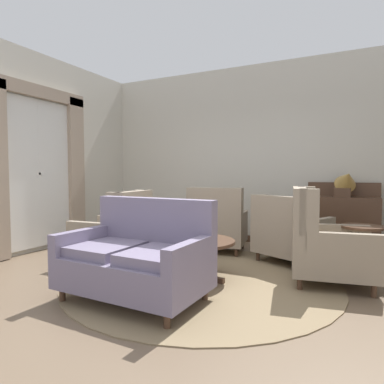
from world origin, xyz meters
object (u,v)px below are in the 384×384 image
(sideboard, at_px, (342,221))
(gramophone, at_px, (346,182))
(settee, at_px, (137,259))
(armchair_far_left, at_px, (217,225))
(porcelain_vase, at_px, (200,228))
(coffee_table, at_px, (197,247))
(armchair_back_corner, at_px, (117,234))
(armchair_near_sideboard, at_px, (289,234))
(armchair_beside_settee, at_px, (325,245))
(side_table, at_px, (361,247))

(sideboard, xyz_separation_m, gramophone, (0.05, -0.09, 0.63))
(settee, distance_m, armchair_far_left, 2.26)
(porcelain_vase, relative_size, armchair_far_left, 0.33)
(coffee_table, height_order, sideboard, sideboard)
(armchair_back_corner, xyz_separation_m, gramophone, (2.84, 1.98, 0.71))
(coffee_table, bearing_deg, armchair_near_sideboard, 56.38)
(armchair_beside_settee, bearing_deg, porcelain_vase, 101.02)
(porcelain_vase, height_order, armchair_near_sideboard, armchair_near_sideboard)
(side_table, xyz_separation_m, sideboard, (-0.27, 1.34, 0.12))
(armchair_back_corner, relative_size, armchair_near_sideboard, 0.90)
(settee, xyz_separation_m, side_table, (2.03, 1.70, -0.02))
(gramophone, bearing_deg, armchair_back_corner, -145.12)
(sideboard, distance_m, gramophone, 0.63)
(coffee_table, distance_m, armchair_back_corner, 1.31)
(armchair_back_corner, bearing_deg, porcelain_vase, 78.91)
(settee, xyz_separation_m, gramophone, (1.80, 2.95, 0.72))
(coffee_table, xyz_separation_m, armchair_far_left, (-0.31, 1.41, 0.05))
(coffee_table, xyz_separation_m, gramophone, (1.54, 2.10, 0.74))
(armchair_near_sideboard, height_order, side_table, armchair_near_sideboard)
(coffee_table, relative_size, sideboard, 0.80)
(armchair_near_sideboard, distance_m, side_table, 1.01)
(settee, xyz_separation_m, armchair_near_sideboard, (1.11, 2.13, -0.00))
(gramophone, bearing_deg, settee, -121.38)
(coffee_table, height_order, settee, settee)
(armchair_back_corner, distance_m, armchair_near_sideboard, 2.45)
(armchair_back_corner, height_order, gramophone, gramophone)
(armchair_back_corner, bearing_deg, gramophone, 120.49)
(coffee_table, height_order, armchair_back_corner, armchair_back_corner)
(gramophone, bearing_deg, coffee_table, -126.18)
(porcelain_vase, bearing_deg, armchair_near_sideboard, 59.17)
(coffee_table, distance_m, settee, 0.89)
(settee, relative_size, side_table, 2.23)
(armchair_back_corner, distance_m, armchair_far_left, 1.63)
(armchair_back_corner, relative_size, side_table, 1.58)
(porcelain_vase, bearing_deg, armchair_back_corner, 173.30)
(porcelain_vase, relative_size, armchair_back_corner, 0.33)
(porcelain_vase, height_order, armchair_back_corner, armchair_back_corner)
(armchair_far_left, height_order, gramophone, gramophone)
(side_table, bearing_deg, settee, -140.03)
(porcelain_vase, xyz_separation_m, sideboard, (1.43, 2.23, -0.11))
(armchair_back_corner, height_order, armchair_beside_settee, armchair_beside_settee)
(armchair_back_corner, bearing_deg, armchair_far_left, 137.91)
(porcelain_vase, relative_size, side_table, 0.52)
(armchair_back_corner, xyz_separation_m, side_table, (3.07, 0.73, -0.04))
(sideboard, bearing_deg, side_table, -78.40)
(armchair_near_sideboard, relative_size, armchair_beside_settee, 1.03)
(settee, bearing_deg, coffee_table, 74.79)
(armchair_beside_settee, bearing_deg, side_table, -55.70)
(coffee_table, xyz_separation_m, armchair_beside_settee, (1.39, 0.47, 0.06))
(armchair_far_left, bearing_deg, side_table, 155.05)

